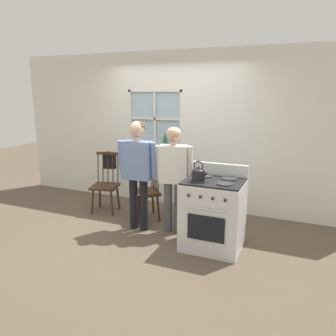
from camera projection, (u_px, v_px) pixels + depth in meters
ground_plane at (140, 233)px, 4.78m from camera, size 16.00×16.00×0.00m
wall_back at (177, 131)px, 5.72m from camera, size 6.40×0.16×2.70m
chair_by_window at (105, 186)px, 5.58m from camera, size 0.50×0.48×1.01m
chair_near_wall at (147, 192)px, 5.24m from camera, size 0.58×0.58×1.01m
person_elderly_left at (138, 165)px, 4.71m from camera, size 0.59×0.24×1.62m
person_teen_center at (173, 171)px, 4.64m from camera, size 0.55×0.30×1.55m
stove at (213, 214)px, 4.26m from camera, size 0.76×0.68×1.08m
kettle at (198, 174)px, 4.08m from camera, size 0.21×0.17×0.25m
potted_plant at (165, 142)px, 5.76m from camera, size 0.12×0.12×0.29m
handbag at (109, 161)px, 5.71m from camera, size 0.23×0.22×0.31m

